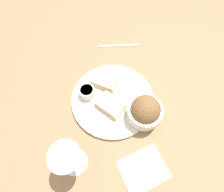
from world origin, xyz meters
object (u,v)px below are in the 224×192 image
object	(u,v)px
wine_glass	(67,158)
fork	(118,45)
cheese_toast_near	(110,105)
sauce_ramekin	(87,92)
salad_bowl	(144,111)
cheese_toast_far	(104,81)
napkin	(143,169)

from	to	relation	value
wine_glass	fork	xyz separation A→B (m)	(0.14, 0.48, -0.10)
cheese_toast_near	wine_glass	bearing A→B (deg)	-120.40
sauce_ramekin	wine_glass	world-z (taller)	wine_glass
salad_bowl	cheese_toast_far	xyz separation A→B (m)	(-0.14, 0.13, -0.03)
sauce_ramekin	cheese_toast_near	bearing A→B (deg)	-29.55
wine_glass	napkin	size ratio (longest dim) A/B	0.87
salad_bowl	cheese_toast_near	size ratio (longest dim) A/B	0.99
wine_glass	fork	size ratio (longest dim) A/B	0.84
sauce_ramekin	wine_glass	xyz separation A→B (m)	(-0.02, -0.24, 0.07)
wine_glass	cheese_toast_far	bearing A→B (deg)	73.38
salad_bowl	napkin	world-z (taller)	salad_bowl
salad_bowl	wine_glass	bearing A→B (deg)	-145.24
wine_glass	fork	world-z (taller)	wine_glass
sauce_ramekin	cheese_toast_far	world-z (taller)	sauce_ramekin
cheese_toast_near	napkin	world-z (taller)	cheese_toast_near
cheese_toast_near	fork	size ratio (longest dim) A/B	0.65
salad_bowl	fork	world-z (taller)	salad_bowl
cheese_toast_far	fork	distance (m)	0.21
napkin	fork	distance (m)	0.51
sauce_ramekin	napkin	size ratio (longest dim) A/B	0.32
cheese_toast_near	napkin	bearing A→B (deg)	-63.30
fork	salad_bowl	bearing A→B (deg)	-76.22
cheese_toast_near	wine_glass	xyz separation A→B (m)	(-0.11, -0.19, 0.08)
salad_bowl	sauce_ramekin	world-z (taller)	salad_bowl
salad_bowl	cheese_toast_far	world-z (taller)	salad_bowl
cheese_toast_far	fork	size ratio (longest dim) A/B	0.62
sauce_ramekin	cheese_toast_far	bearing A→B (deg)	38.51
wine_glass	fork	distance (m)	0.51
cheese_toast_far	napkin	world-z (taller)	cheese_toast_far
cheese_toast_far	wine_glass	distance (m)	0.31
salad_bowl	wine_glass	distance (m)	0.28
wine_glass	salad_bowl	bearing A→B (deg)	34.76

